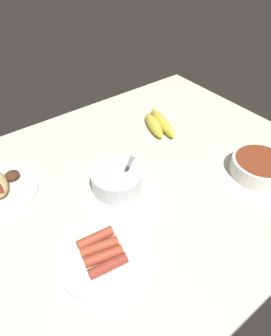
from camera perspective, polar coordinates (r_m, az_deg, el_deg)
The scene contains 5 objects.
ground_plane at distance 87.63cm, azimuth -0.72°, elevation -2.96°, with size 120.00×90.00×3.00cm, color silver.
bowl_coleslaw at distance 82.21cm, azimuth -3.60°, elevation -2.26°, with size 14.20×14.20×15.50cm.
bowl_chili at distance 94.19cm, azimuth 22.96°, elevation 0.35°, with size 16.57×16.57×5.13cm.
banana_bunch at distance 106.70cm, azimuth 4.51°, elevation 8.57°, with size 12.28×18.96×3.80cm.
plate_sausages at distance 70.15cm, azimuth -6.54°, elevation -16.30°, with size 21.32×21.32×3.41cm.
Camera 1 is at (-36.46, -50.15, 60.42)cm, focal length 31.37 mm.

